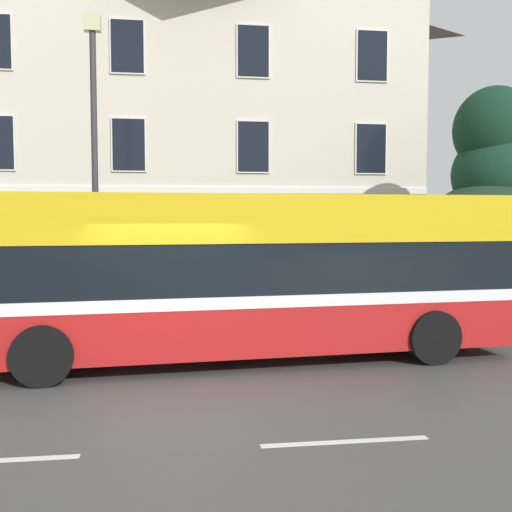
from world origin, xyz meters
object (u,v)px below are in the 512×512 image
georgian_townhouse (188,133)px  street_lamp_post (94,151)px  single_decker_bus (239,273)px  evergreen_tree (496,222)px  litter_bin (225,300)px

georgian_townhouse → street_lamp_post: georgian_townhouse is taller
georgian_townhouse → single_decker_bus: georgian_townhouse is taller
evergreen_tree → litter_bin: size_ratio=5.49×
single_decker_bus → litter_bin: (-0.00, 2.88, -0.90)m
georgian_townhouse → street_lamp_post: size_ratio=2.37×
evergreen_tree → litter_bin: bearing=-166.7°
single_decker_bus → street_lamp_post: size_ratio=1.48×
litter_bin → single_decker_bus: bearing=-89.9°
georgian_townhouse → single_decker_bus: bearing=-87.8°
georgian_townhouse → single_decker_bus: (0.52, -13.28, -4.27)m
litter_bin → evergreen_tree: bearing=13.3°
single_decker_bus → street_lamp_post: (-2.89, 2.96, 2.48)m
evergreen_tree → litter_bin: evergreen_tree is taller
street_lamp_post → litter_bin: bearing=-1.6°
evergreen_tree → single_decker_bus: 9.05m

